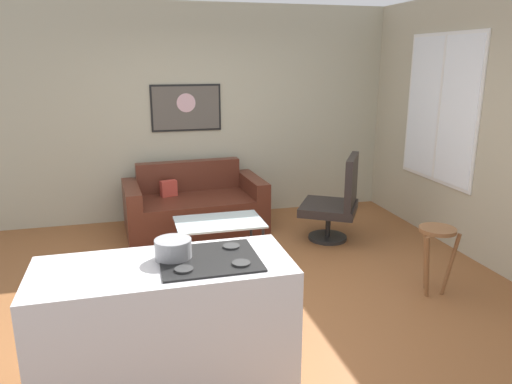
{
  "coord_description": "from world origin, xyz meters",
  "views": [
    {
      "loc": [
        -0.93,
        -4.03,
        2.1
      ],
      "look_at": [
        0.38,
        0.9,
        0.7
      ],
      "focal_mm": 34.06,
      "sensor_mm": 36.0,
      "label": 1
    }
  ],
  "objects_px": {
    "coffee_table": "(219,224)",
    "wall_painting": "(186,108)",
    "armchair": "(337,202)",
    "couch": "(194,207)",
    "mixing_bowl": "(173,249)",
    "bar_stool": "(436,243)"
  },
  "relations": [
    {
      "from": "coffee_table",
      "to": "bar_stool",
      "type": "height_order",
      "value": "bar_stool"
    },
    {
      "from": "mixing_bowl",
      "to": "armchair",
      "type": "bearing_deg",
      "value": 46.67
    },
    {
      "from": "couch",
      "to": "armchair",
      "type": "xyz_separation_m",
      "value": [
        1.58,
        -0.84,
        0.2
      ]
    },
    {
      "from": "mixing_bowl",
      "to": "couch",
      "type": "bearing_deg",
      "value": 80.18
    },
    {
      "from": "wall_painting",
      "to": "armchair",
      "type": "bearing_deg",
      "value": -40.96
    },
    {
      "from": "mixing_bowl",
      "to": "wall_painting",
      "type": "relative_size",
      "value": 0.25
    },
    {
      "from": "coffee_table",
      "to": "mixing_bowl",
      "type": "height_order",
      "value": "mixing_bowl"
    },
    {
      "from": "couch",
      "to": "armchair",
      "type": "height_order",
      "value": "armchair"
    },
    {
      "from": "bar_stool",
      "to": "mixing_bowl",
      "type": "height_order",
      "value": "mixing_bowl"
    },
    {
      "from": "coffee_table",
      "to": "mixing_bowl",
      "type": "distance_m",
      "value": 2.16
    },
    {
      "from": "bar_stool",
      "to": "mixing_bowl",
      "type": "distance_m",
      "value": 2.56
    },
    {
      "from": "armchair",
      "to": "coffee_table",
      "type": "bearing_deg",
      "value": -170.26
    },
    {
      "from": "mixing_bowl",
      "to": "coffee_table",
      "type": "bearing_deg",
      "value": 71.87
    },
    {
      "from": "couch",
      "to": "wall_painting",
      "type": "xyz_separation_m",
      "value": [
        0.01,
        0.53,
        1.2
      ]
    },
    {
      "from": "bar_stool",
      "to": "mixing_bowl",
      "type": "xyz_separation_m",
      "value": [
        -2.41,
        -0.73,
        0.47
      ]
    },
    {
      "from": "armchair",
      "to": "wall_painting",
      "type": "xyz_separation_m",
      "value": [
        -1.57,
        1.36,
        1.01
      ]
    },
    {
      "from": "armchair",
      "to": "bar_stool",
      "type": "xyz_separation_m",
      "value": [
        0.3,
        -1.5,
        0.02
      ]
    },
    {
      "from": "couch",
      "to": "mixing_bowl",
      "type": "xyz_separation_m",
      "value": [
        -0.53,
        -3.07,
        0.69
      ]
    },
    {
      "from": "coffee_table",
      "to": "wall_painting",
      "type": "relative_size",
      "value": 1.01
    },
    {
      "from": "armchair",
      "to": "wall_painting",
      "type": "relative_size",
      "value": 1.13
    },
    {
      "from": "wall_painting",
      "to": "coffee_table",
      "type": "bearing_deg",
      "value": -86.05
    },
    {
      "from": "coffee_table",
      "to": "mixing_bowl",
      "type": "bearing_deg",
      "value": -108.13
    }
  ]
}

